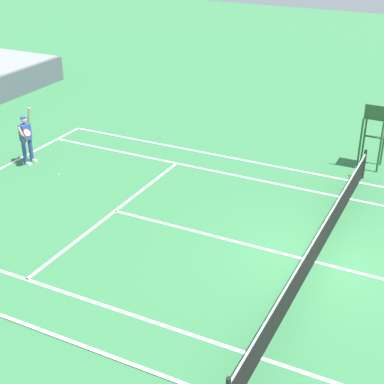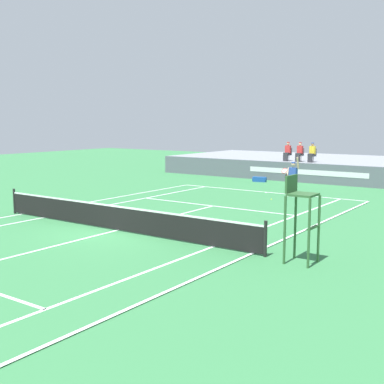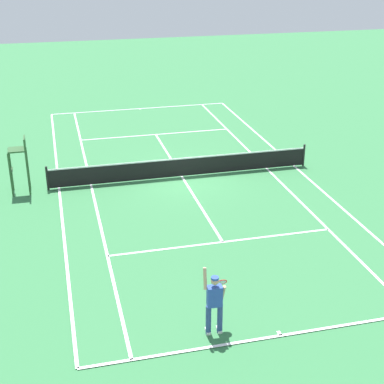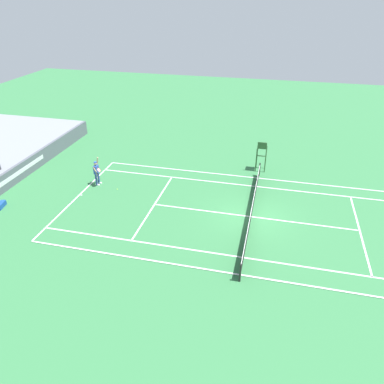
{
  "view_description": "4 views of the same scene",
  "coord_description": "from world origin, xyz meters",
  "px_view_note": "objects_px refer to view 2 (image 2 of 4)",
  "views": [
    {
      "loc": [
        -13.18,
        -2.89,
        8.72
      ],
      "look_at": [
        0.52,
        3.97,
        1.0
      ],
      "focal_mm": 54.31,
      "sensor_mm": 36.0,
      "label": 1
    },
    {
      "loc": [
        12.37,
        -12.77,
        3.92
      ],
      "look_at": [
        0.52,
        3.97,
        1.0
      ],
      "focal_mm": 46.81,
      "sensor_mm": 36.0,
      "label": 2
    },
    {
      "loc": [
        5.5,
        23.88,
        9.98
      ],
      "look_at": [
        0.52,
        3.97,
        1.0
      ],
      "focal_mm": 54.37,
      "sensor_mm": 36.0,
      "label": 3
    },
    {
      "loc": [
        -19.74,
        -0.93,
        12.66
      ],
      "look_at": [
        0.52,
        3.97,
        1.0
      ],
      "focal_mm": 34.43,
      "sensor_mm": 36.0,
      "label": 4
    }
  ],
  "objects_px": {
    "tennis_player": "(293,178)",
    "equipment_bag": "(259,179)",
    "spectator_seated_0": "(287,152)",
    "spectator_seated_1": "(299,152)",
    "umpire_chair": "(300,208)",
    "spectator_seated_2": "(312,153)",
    "tennis_ball": "(271,199)"
  },
  "relations": [
    {
      "from": "equipment_bag",
      "to": "tennis_player",
      "type": "bearing_deg",
      "value": -47.17
    },
    {
      "from": "spectator_seated_1",
      "to": "tennis_player",
      "type": "relative_size",
      "value": 0.61
    },
    {
      "from": "tennis_ball",
      "to": "tennis_player",
      "type": "bearing_deg",
      "value": 76.89
    },
    {
      "from": "spectator_seated_2",
      "to": "equipment_bag",
      "type": "xyz_separation_m",
      "value": [
        -2.64,
        -2.16,
        -1.71
      ]
    },
    {
      "from": "spectator_seated_1",
      "to": "equipment_bag",
      "type": "height_order",
      "value": "spectator_seated_1"
    },
    {
      "from": "spectator_seated_0",
      "to": "tennis_ball",
      "type": "height_order",
      "value": "spectator_seated_0"
    },
    {
      "from": "spectator_seated_1",
      "to": "tennis_ball",
      "type": "bearing_deg",
      "value": -75.3
    },
    {
      "from": "tennis_player",
      "to": "equipment_bag",
      "type": "relative_size",
      "value": 2.21
    },
    {
      "from": "spectator_seated_2",
      "to": "spectator_seated_0",
      "type": "bearing_deg",
      "value": 180.0
    },
    {
      "from": "spectator_seated_2",
      "to": "tennis_ball",
      "type": "xyz_separation_m",
      "value": [
        1.39,
        -8.58,
        -1.83
      ]
    },
    {
      "from": "spectator_seated_0",
      "to": "equipment_bag",
      "type": "relative_size",
      "value": 1.34
    },
    {
      "from": "spectator_seated_1",
      "to": "umpire_chair",
      "type": "xyz_separation_m",
      "value": [
        7.88,
        -18.24,
        -0.31
      ]
    },
    {
      "from": "equipment_bag",
      "to": "spectator_seated_0",
      "type": "bearing_deg",
      "value": 66.93
    },
    {
      "from": "tennis_player",
      "to": "spectator_seated_0",
      "type": "bearing_deg",
      "value": 116.78
    },
    {
      "from": "tennis_ball",
      "to": "equipment_bag",
      "type": "distance_m",
      "value": 7.58
    },
    {
      "from": "spectator_seated_0",
      "to": "equipment_bag",
      "type": "xyz_separation_m",
      "value": [
        -0.92,
        -2.16,
        -1.71
      ]
    },
    {
      "from": "spectator_seated_2",
      "to": "equipment_bag",
      "type": "relative_size",
      "value": 1.34
    },
    {
      "from": "tennis_ball",
      "to": "equipment_bag",
      "type": "height_order",
      "value": "equipment_bag"
    },
    {
      "from": "spectator_seated_0",
      "to": "tennis_ball",
      "type": "bearing_deg",
      "value": -70.08
    },
    {
      "from": "spectator_seated_1",
      "to": "equipment_bag",
      "type": "distance_m",
      "value": 3.28
    },
    {
      "from": "spectator_seated_1",
      "to": "tennis_player",
      "type": "height_order",
      "value": "spectator_seated_1"
    },
    {
      "from": "tennis_ball",
      "to": "equipment_bag",
      "type": "xyz_separation_m",
      "value": [
        -4.03,
        6.42,
        0.13
      ]
    },
    {
      "from": "tennis_ball",
      "to": "equipment_bag",
      "type": "bearing_deg",
      "value": 122.13
    },
    {
      "from": "spectator_seated_2",
      "to": "equipment_bag",
      "type": "bearing_deg",
      "value": -140.69
    },
    {
      "from": "tennis_ball",
      "to": "umpire_chair",
      "type": "bearing_deg",
      "value": -59.78
    },
    {
      "from": "spectator_seated_2",
      "to": "tennis_ball",
      "type": "distance_m",
      "value": 8.88
    },
    {
      "from": "umpire_chair",
      "to": "spectator_seated_2",
      "type": "bearing_deg",
      "value": 111.04
    },
    {
      "from": "equipment_bag",
      "to": "spectator_seated_1",
      "type": "bearing_deg",
      "value": 50.55
    },
    {
      "from": "spectator_seated_1",
      "to": "umpire_chair",
      "type": "bearing_deg",
      "value": -66.64
    },
    {
      "from": "spectator_seated_2",
      "to": "tennis_ball",
      "type": "bearing_deg",
      "value": -80.81
    },
    {
      "from": "spectator_seated_2",
      "to": "spectator_seated_1",
      "type": "bearing_deg",
      "value": 180.0
    },
    {
      "from": "spectator_seated_1",
      "to": "tennis_ball",
      "type": "relative_size",
      "value": 18.6
    }
  ]
}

